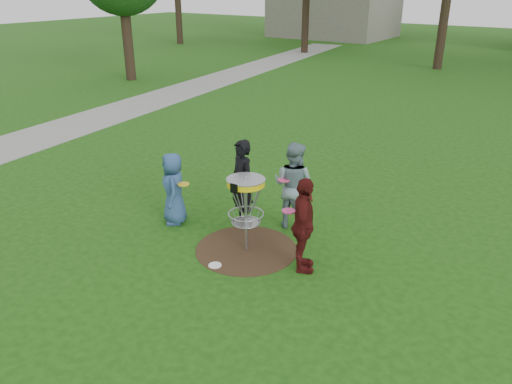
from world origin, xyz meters
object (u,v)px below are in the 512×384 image
Objects in this scene: disc_golf_basket at (246,197)px; player_blue at (174,189)px; player_maroon at (303,226)px; player_grey at (293,185)px; player_black at (242,184)px.

player_blue is at bearing 176.96° from disc_golf_basket.
player_maroon is at bearing -0.14° from disc_golf_basket.
player_grey is 1.58m from player_maroon.
player_black reaches higher than player_grey.
player_maroon is 1.15m from disc_golf_basket.
player_blue is 1.81m from disc_golf_basket.
disc_golf_basket is at bearing -24.27° from player_black.
player_grey is at bearing 7.41° from player_maroon.
player_black is 1.06× the size of player_maroon.
player_grey is at bearing 76.85° from player_blue.
player_maroon is at bearing 2.01° from player_black.
player_grey reaches higher than player_maroon.
player_black is 1.00m from disc_golf_basket.
player_blue is 2.29m from player_grey.
player_black reaches higher than disc_golf_basket.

